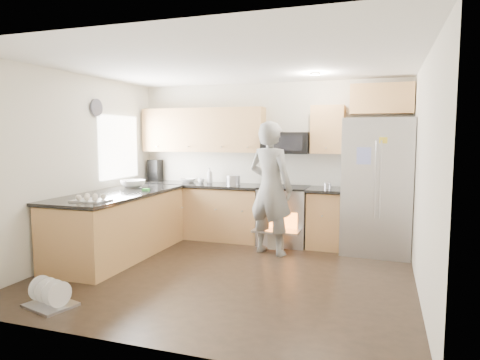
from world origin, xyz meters
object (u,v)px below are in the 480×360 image
(person, at_px, (271,188))
(dish_rack, at_px, (50,299))
(stove_range, at_px, (284,202))
(refrigerator, at_px, (378,186))

(person, height_order, dish_rack, person)
(dish_rack, bearing_deg, stove_range, 62.49)
(stove_range, bearing_deg, dish_rack, -117.51)
(refrigerator, height_order, person, refrigerator)
(stove_range, distance_m, refrigerator, 1.46)
(refrigerator, relative_size, dish_rack, 3.61)
(stove_range, bearing_deg, person, -95.80)
(person, xyz_separation_m, dish_rack, (-1.63, -2.63, -0.89))
(stove_range, height_order, person, person)
(person, distance_m, dish_rack, 3.22)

